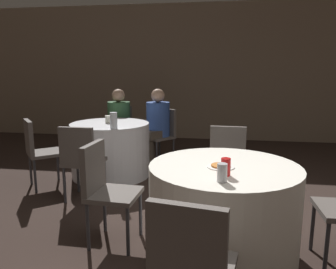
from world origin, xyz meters
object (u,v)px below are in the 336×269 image
object	(u,v)px
table_far	(111,150)
chair_near_west	(104,183)
pizza_plate_near	(221,166)
bottle_far	(114,121)
chair_far_northeast	(162,131)
chair_far_north	(120,127)
chair_far_south	(81,156)
chair_far_southwest	(38,147)
person_blue_shirt	(155,127)
soda_can_silver	(222,173)
chair_near_north	(227,159)
soda_can_red	(226,167)
person_green_jacket	(119,124)
table_near	(223,211)
chair_near_south	(191,262)

from	to	relation	value
table_far	chair_near_west	xyz separation A→B (m)	(0.54, -1.75, 0.15)
pizza_plate_near	bottle_far	bearing A→B (deg)	131.98
chair_far_northeast	chair_far_north	world-z (taller)	same
chair_near_west	chair_far_south	world-z (taller)	same
chair_far_north	chair_far_southwest	bearing A→B (deg)	60.45
person_blue_shirt	pizza_plate_near	xyz separation A→B (m)	(0.99, -2.47, 0.14)
pizza_plate_near	soda_can_silver	size ratio (longest dim) A/B	1.71
chair_near_north	person_blue_shirt	xyz separation A→B (m)	(-1.07, 1.43, 0.08)
chair_far_southwest	pizza_plate_near	size ratio (longest dim) A/B	4.14
chair_far_southwest	person_blue_shirt	bearing A→B (deg)	94.76
chair_near_north	pizza_plate_near	distance (m)	1.06
chair_near_west	soda_can_red	bearing A→B (deg)	76.26
person_green_jacket	chair_far_northeast	bearing A→B (deg)	166.62
chair_near_north	chair_far_north	distance (m)	2.46
person_blue_shirt	soda_can_silver	distance (m)	2.98
table_far	chair_far_northeast	xyz separation A→B (m)	(0.60, 0.73, 0.15)
table_near	chair_far_northeast	bearing A→B (deg)	110.02
chair_near_south	chair_far_north	distance (m)	4.01
table_far	person_blue_shirt	xyz separation A→B (m)	(0.51, 0.61, 0.23)
chair_near_north	bottle_far	xyz separation A→B (m)	(-1.38, 0.42, 0.32)
chair_near_north	chair_far_south	bearing A→B (deg)	7.06
chair_near_south	chair_near_west	size ratio (longest dim) A/B	1.00
chair_far_northeast	chair_near_north	bearing A→B (deg)	161.68
table_near	chair_far_northeast	world-z (taller)	chair_far_northeast
chair_far_northeast	chair_far_southwest	bearing A→B (deg)	84.78
person_green_jacket	chair_far_southwest	bearing A→B (deg)	57.60
chair_far_northeast	pizza_plate_near	world-z (taller)	chair_far_northeast
chair_far_north	person_green_jacket	size ratio (longest dim) A/B	0.74
chair_near_south	chair_far_south	bearing A→B (deg)	136.73
person_green_jacket	soda_can_silver	xyz separation A→B (m)	(1.63, -2.97, 0.21)
table_near	person_green_jacket	distance (m)	3.08
chair_near_south	soda_can_silver	bearing A→B (deg)	85.90
chair_far_south	soda_can_silver	distance (m)	1.99
person_green_jacket	soda_can_red	bearing A→B (deg)	111.26
person_green_jacket	person_blue_shirt	bearing A→B (deg)	155.68
table_far	chair_far_south	bearing A→B (deg)	-91.05
chair_near_north	person_green_jacket	xyz separation A→B (m)	(-1.70, 1.61, 0.07)
chair_near_south	person_green_jacket	xyz separation A→B (m)	(-1.48, 3.56, 0.07)
soda_can_silver	chair_far_south	bearing A→B (deg)	140.81
chair_far_north	soda_can_silver	world-z (taller)	soda_can_silver
chair_far_south	chair_far_southwest	bearing A→B (deg)	155.47
person_blue_shirt	bottle_far	size ratio (longest dim) A/B	5.80
chair_far_south	table_near	bearing A→B (deg)	-28.10
person_green_jacket	chair_near_south	bearing A→B (deg)	103.61
chair_far_south	person_blue_shirt	size ratio (longest dim) A/B	0.73
person_blue_shirt	table_near	bearing A→B (deg)	152.56
chair_far_northeast	soda_can_silver	distance (m)	3.07
chair_near_north	person_green_jacket	bearing A→B (deg)	-40.80
chair_far_southwest	table_far	bearing A→B (deg)	90.00
chair_near_south	chair_far_south	distance (m)	2.29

